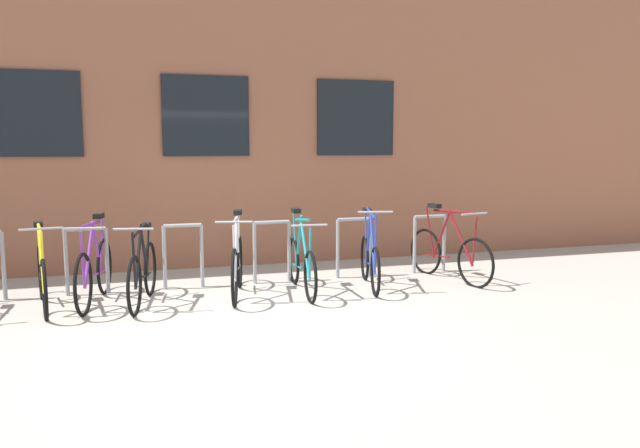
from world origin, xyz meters
name	(u,v)px	position (x,y,z in m)	size (l,w,h in m)	color
ground_plane	(244,325)	(0.00, 0.00, 0.00)	(42.00, 42.00, 0.00)	#9E998E
storefront_building	(185,73)	(0.00, 6.87, 3.37)	(28.00, 7.38, 6.73)	brown
bike_rack	(228,248)	(0.12, 1.90, 0.52)	(6.54, 0.05, 0.87)	gray
bicycle_blue	(370,259)	(1.92, 1.27, 0.37)	(0.51, 1.58, 1.09)	black
bicycle_teal	(301,264)	(0.96, 1.24, 0.37)	(0.44, 1.72, 1.08)	black
bicycle_black	(143,273)	(-1.01, 1.22, 0.38)	(0.49, 1.62, 1.00)	black
bicycle_maroon	(449,253)	(3.15, 1.35, 0.38)	(0.54, 1.69, 1.07)	black
bicycle_silver	(237,265)	(0.14, 1.31, 0.39)	(0.52, 1.69, 1.08)	black
bicycle_yellow	(42,276)	(-2.13, 1.36, 0.38)	(0.47, 1.70, 1.02)	black
bicycle_purple	(94,271)	(-1.56, 1.43, 0.39)	(0.47, 1.75, 1.07)	black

